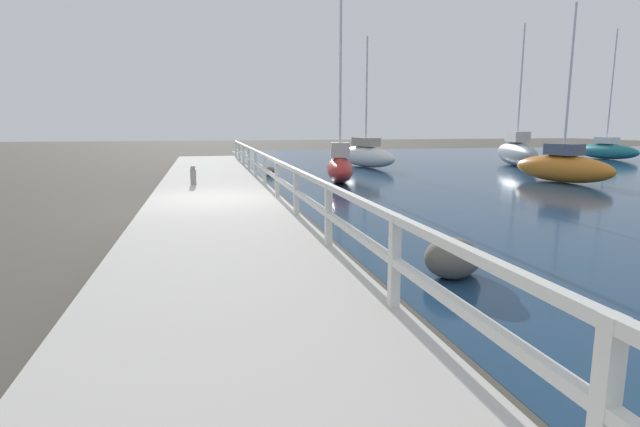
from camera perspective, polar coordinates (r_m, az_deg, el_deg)
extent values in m
plane|color=#4C473D|center=(12.79, -11.77, 0.35)|extent=(120.00, 120.00, 0.00)
cube|color=beige|center=(12.76, -11.79, 1.02)|extent=(3.30, 36.00, 0.30)
cube|color=silver|center=(2.89, 29.73, -18.80)|extent=(0.10, 0.10, 0.94)
cube|color=silver|center=(5.04, 8.51, -5.38)|extent=(0.10, 0.10, 0.94)
cube|color=silver|center=(7.55, 0.98, -0.11)|extent=(0.10, 0.10, 0.94)
cube|color=silver|center=(10.16, -2.74, 2.50)|extent=(0.10, 0.10, 0.94)
cube|color=silver|center=(12.81, -4.93, 4.04)|extent=(0.10, 0.10, 0.94)
cube|color=silver|center=(15.47, -6.38, 5.04)|extent=(0.10, 0.10, 0.94)
cube|color=silver|center=(18.15, -7.40, 5.75)|extent=(0.10, 0.10, 0.94)
cube|color=silver|center=(20.83, -8.16, 6.27)|extent=(0.10, 0.10, 0.94)
cube|color=silver|center=(23.52, -8.75, 6.68)|extent=(0.10, 0.10, 0.94)
cube|color=silver|center=(26.21, -9.22, 7.00)|extent=(0.10, 0.10, 0.94)
cube|color=silver|center=(28.90, -9.60, 7.26)|extent=(0.10, 0.10, 0.94)
cube|color=silver|center=(12.77, -4.96, 5.97)|extent=(0.09, 32.50, 0.08)
cube|color=silver|center=(12.81, -4.93, 4.04)|extent=(0.09, 32.50, 0.08)
ellipsoid|color=slate|center=(21.79, -5.79, 4.90)|extent=(0.46, 0.41, 0.35)
ellipsoid|color=#666056|center=(7.18, 14.82, -4.95)|extent=(0.77, 0.69, 0.58)
ellipsoid|color=gray|center=(7.44, 15.76, -4.92)|extent=(0.62, 0.56, 0.46)
cylinder|color=gray|center=(15.89, -14.28, 4.07)|extent=(0.18, 0.18, 0.47)
sphere|color=gray|center=(15.87, -14.32, 5.03)|extent=(0.16, 0.16, 0.16)
ellipsoid|color=gray|center=(28.40, 21.50, 6.37)|extent=(2.69, 5.81, 1.24)
cube|color=beige|center=(28.37, 21.62, 8.16)|extent=(1.26, 2.01, 0.54)
cylinder|color=silver|center=(28.44, 21.98, 13.61)|extent=(0.09, 0.09, 5.95)
ellipsoid|color=white|center=(25.76, 5.23, 6.50)|extent=(2.05, 5.26, 1.05)
cube|color=#9E937F|center=(25.72, 5.26, 8.15)|extent=(1.04, 1.91, 0.43)
cylinder|color=silver|center=(25.76, 5.35, 13.65)|extent=(0.09, 0.09, 5.37)
ellipsoid|color=orange|center=(20.76, 25.97, 4.63)|extent=(2.13, 4.17, 1.01)
cube|color=#4C566B|center=(20.72, 26.12, 6.59)|extent=(1.06, 1.38, 0.41)
cylinder|color=silver|center=(20.76, 26.66, 13.43)|extent=(0.09, 0.09, 5.38)
ellipsoid|color=#1E707A|center=(36.70, 29.83, 6.19)|extent=(1.14, 5.03, 0.96)
cube|color=silver|center=(36.67, 29.93, 7.26)|extent=(0.74, 1.39, 0.41)
cylinder|color=silver|center=(36.74, 30.38, 12.36)|extent=(0.09, 0.09, 6.97)
ellipsoid|color=red|center=(18.69, 2.28, 5.03)|extent=(1.70, 3.48, 0.93)
cube|color=beige|center=(18.64, 2.29, 7.28)|extent=(0.86, 1.02, 0.54)
cylinder|color=silver|center=(18.72, 2.36, 16.00)|extent=(0.09, 0.09, 6.22)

